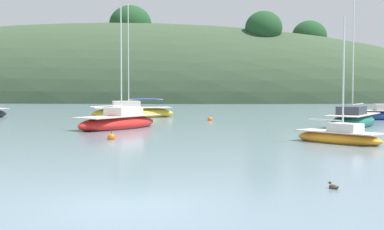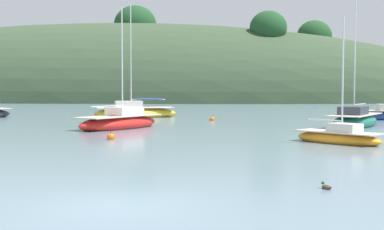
# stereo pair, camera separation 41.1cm
# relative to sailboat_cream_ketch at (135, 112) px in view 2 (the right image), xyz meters

# --- Properties ---
(ground_plane) EXTENTS (400.00, 400.00, 0.00)m
(ground_plane) POSITION_rel_sailboat_cream_ketch_xyz_m (7.19, -37.96, -0.47)
(ground_plane) COLOR slate
(far_shoreline_hill) EXTENTS (150.00, 36.00, 34.88)m
(far_shoreline_hill) POSITION_rel_sailboat_cream_ketch_xyz_m (-17.68, 55.51, -0.38)
(far_shoreline_hill) COLOR #384C33
(far_shoreline_hill) RESTS_ON ground
(sailboat_cream_ketch) EXTENTS (8.33, 4.99, 11.04)m
(sailboat_cream_ketch) POSITION_rel_sailboat_cream_ketch_xyz_m (0.00, 0.00, 0.00)
(sailboat_cream_ketch) COLOR gold
(sailboat_cream_ketch) RESTS_ON ground
(sailboat_navy_dinghy) EXTENTS (4.79, 4.57, 6.78)m
(sailboat_navy_dinghy) POSITION_rel_sailboat_cream_ketch_xyz_m (15.30, -22.34, -0.15)
(sailboat_navy_dinghy) COLOR orange
(sailboat_navy_dinghy) RESTS_ON ground
(sailboat_white_near) EXTENTS (5.67, 7.89, 9.53)m
(sailboat_white_near) POSITION_rel_sailboat_cream_ketch_xyz_m (18.60, -10.30, -0.03)
(sailboat_white_near) COLOR #196B56
(sailboat_white_near) RESTS_ON ground
(sailboat_teal_outer) EXTENTS (5.83, 7.80, 8.84)m
(sailboat_teal_outer) POSITION_rel_sailboat_cream_ketch_xyz_m (1.64, -13.62, -0.03)
(sailboat_teal_outer) COLOR red
(sailboat_teal_outer) RESTS_ON ground
(mooring_buoy_inner) EXTENTS (0.44, 0.44, 0.54)m
(mooring_buoy_inner) POSITION_rel_sailboat_cream_ketch_xyz_m (2.94, -21.50, -0.35)
(mooring_buoy_inner) COLOR orange
(mooring_buoy_inner) RESTS_ON ground
(mooring_buoy_channel) EXTENTS (0.44, 0.44, 0.54)m
(mooring_buoy_channel) POSITION_rel_sailboat_cream_ketch_xyz_m (7.68, -4.46, -0.35)
(mooring_buoy_channel) COLOR orange
(mooring_buoy_channel) RESTS_ON ground
(duck_lead) EXTENTS (0.34, 0.39, 0.24)m
(duck_lead) POSITION_rel_sailboat_cream_ketch_xyz_m (12.70, -35.28, -0.42)
(duck_lead) COLOR #473828
(duck_lead) RESTS_ON ground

